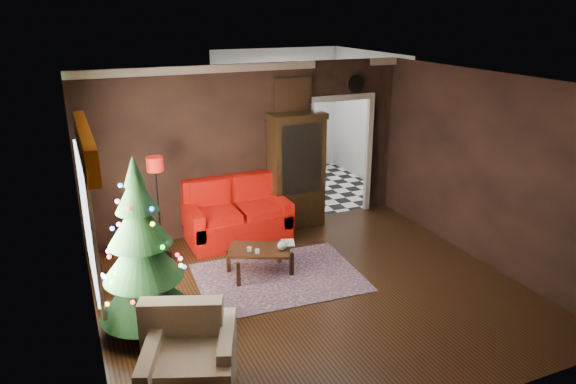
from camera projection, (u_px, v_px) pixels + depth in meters
name	position (u px, v px, depth m)	size (l,w,h in m)	color
floor	(315.00, 293.00, 7.15)	(5.50, 5.50, 0.00)	black
ceiling	(318.00, 82.00, 6.24)	(5.50, 5.50, 0.00)	white
wall_back	(250.00, 149.00, 8.86)	(5.50, 5.50, 0.00)	black
wall_front	(446.00, 284.00, 4.53)	(5.50, 5.50, 0.00)	black
wall_left	(85.00, 229.00, 5.66)	(5.50, 5.50, 0.00)	black
wall_right	(486.00, 170.00, 7.73)	(5.50, 5.50, 0.00)	black
doorway	(339.00, 158.00, 9.62)	(1.10, 0.10, 2.10)	silver
left_window	(87.00, 217.00, 5.84)	(0.05, 1.60, 1.40)	white
valance	(85.00, 144.00, 5.60)	(0.12, 2.10, 0.35)	#AA4A06
kitchen_floor	(304.00, 189.00, 11.26)	(3.00, 3.00, 0.00)	white
kitchen_window	(277.00, 98.00, 11.96)	(0.70, 0.06, 0.70)	white
rug	(279.00, 277.00, 7.55)	(2.27, 1.65, 0.01)	#4E3441
loveseat	(237.00, 212.00, 8.62)	(1.70, 0.90, 1.00)	maroon
curio_cabinet	(296.00, 173.00, 9.09)	(0.90, 0.45, 1.90)	black
floor_lamp	(159.00, 208.00, 7.84)	(0.26, 0.26, 1.57)	black
christmas_tree	(141.00, 250.00, 5.98)	(1.08, 1.08, 2.07)	black
armchair	(190.00, 358.00, 5.09)	(0.87, 0.87, 0.89)	beige
coffee_table	(260.00, 261.00, 7.60)	(0.87, 0.52, 0.39)	#31200B
teapot	(282.00, 245.00, 7.46)	(0.16, 0.16, 0.15)	silver
cup_a	(249.00, 249.00, 7.45)	(0.07, 0.07, 0.06)	white
cup_b	(257.00, 251.00, 7.38)	(0.07, 0.07, 0.06)	white
book	(281.00, 236.00, 7.64)	(0.19, 0.02, 0.25)	gray
wall_clock	(356.00, 84.00, 9.23)	(0.32, 0.32, 0.06)	white
painting	(292.00, 96.00, 8.83)	(0.62, 0.05, 0.52)	tan
kitchen_counter	(282.00, 155.00, 12.15)	(1.80, 0.60, 0.90)	silver
kitchen_table	(297.00, 178.00, 10.77)	(0.70, 0.70, 0.75)	brown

